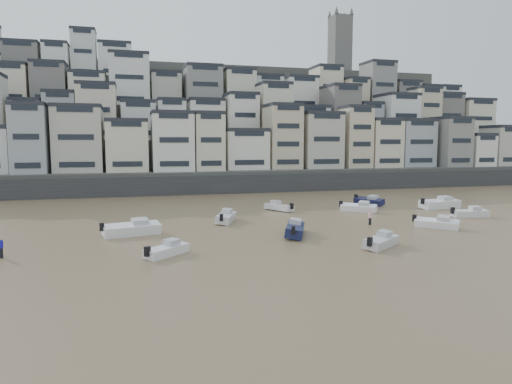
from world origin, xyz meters
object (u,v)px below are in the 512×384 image
object	(u,v)px
boat_e	(359,207)
boat_g	(440,202)
boat_a	(381,240)
boat_f	(226,216)
boat_c	(295,228)
boat_d	(470,212)
person_blue	(1,248)
person_pink	(370,217)
boat_h	(279,206)
boat_b	(437,222)
boat_i	(369,200)
boat_j	(167,248)
boat_k	(132,227)

from	to	relation	value
boat_e	boat_g	distance (m)	13.07
boat_a	boat_e	xyz separation A→B (m)	(8.26, 19.86, 0.03)
boat_f	boat_c	bearing A→B (deg)	-128.70
boat_d	boat_e	size ratio (longest dim) A/B	0.96
boat_d	person_blue	xyz separation A→B (m)	(-52.79, -7.24, 0.18)
boat_a	boat_c	world-z (taller)	boat_c
boat_a	boat_g	distance (m)	29.09
boat_a	boat_d	bearing A→B (deg)	-4.07
boat_d	person_pink	size ratio (longest dim) A/B	2.90
boat_a	boat_h	bearing A→B (deg)	59.34
boat_b	boat_i	world-z (taller)	boat_i
boat_j	boat_e	bearing A→B (deg)	-8.50
boat_e	boat_j	world-z (taller)	boat_e
boat_f	boat_h	xyz separation A→B (m)	(9.12, 7.15, -0.07)
boat_i	boat_j	size ratio (longest dim) A/B	1.14
boat_k	boat_d	bearing A→B (deg)	-12.98
boat_b	boat_f	xyz separation A→B (m)	(-21.96, 10.30, 0.06)
boat_j	boat_k	bearing A→B (deg)	65.24
boat_b	boat_j	world-z (taller)	boat_b
boat_e	person_blue	xyz separation A→B (m)	(-40.93, -14.90, 0.15)
boat_e	person_blue	world-z (taller)	person_blue
boat_e	boat_i	size ratio (longest dim) A/B	1.00
boat_c	boat_g	xyz separation A→B (m)	(27.13, 12.66, 0.12)
boat_i	boat_k	xyz separation A→B (m)	(-35.38, -14.40, 0.14)
boat_b	boat_i	xyz separation A→B (m)	(2.39, 19.41, 0.03)
boat_e	boat_b	bearing A→B (deg)	-36.83
boat_b	boat_i	bearing A→B (deg)	128.72
boat_d	boat_a	bearing A→B (deg)	-139.61
boat_c	boat_d	xyz separation A→B (m)	(25.91, 5.08, -0.12)
boat_a	boat_d	distance (m)	23.53
boat_h	person_blue	distance (m)	36.15
boat_j	person_blue	world-z (taller)	person_blue
boat_h	person_pink	bearing A→B (deg)	178.92
boat_g	boat_i	world-z (taller)	boat_g
boat_d	boat_j	xyz separation A→B (m)	(-39.38, -10.12, -0.05)
boat_k	person_blue	distance (m)	12.48
boat_h	boat_k	distance (m)	23.67
boat_i	boat_j	world-z (taller)	boat_i
person_blue	boat_a	bearing A→B (deg)	-8.63
boat_f	boat_g	size ratio (longest dim) A/B	0.81
boat_a	boat_d	world-z (taller)	boat_a
boat_b	boat_f	size ratio (longest dim) A/B	0.92
boat_d	boat_b	bearing A→B (deg)	-139.48
boat_j	boat_k	distance (m)	9.91
person_blue	boat_k	bearing A→B (deg)	32.05
boat_b	boat_c	bearing A→B (deg)	-136.14
boat_a	boat_b	size ratio (longest dim) A/B	0.99
boat_g	boat_h	distance (m)	23.67
boat_e	boat_c	bearing A→B (deg)	-95.84
boat_a	boat_f	bearing A→B (deg)	87.97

